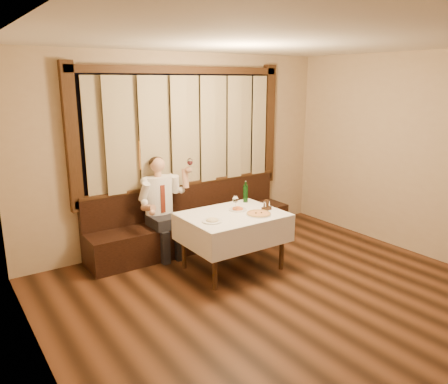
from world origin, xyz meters
TOP-DOWN VIEW (x-y plane):
  - room at (-0.00, 0.97)m, footprint 5.01×6.01m
  - banquette at (0.00, 2.72)m, footprint 3.20×0.61m
  - dining_table at (0.00, 1.70)m, footprint 1.27×0.97m
  - pizza at (0.24, 1.48)m, footprint 0.32×0.32m
  - pasta_red at (0.14, 1.79)m, footprint 0.24×0.24m
  - pasta_cream at (-0.40, 1.57)m, footprint 0.25×0.25m
  - green_bottle at (0.46, 2.05)m, footprint 0.07×0.07m
  - table_wine_glass at (0.08, 1.76)m, footprint 0.08×0.08m
  - cruet_caddy at (0.46, 1.58)m, footprint 0.14×0.08m
  - seated_man at (-0.54, 2.63)m, footprint 0.77×0.57m

SIDE VIEW (x-z plane):
  - banquette at x=0.00m, z-range -0.16..0.78m
  - dining_table at x=0.00m, z-range 0.27..1.03m
  - pizza at x=0.24m, z-range 0.75..0.79m
  - pasta_red at x=0.14m, z-range 0.75..0.83m
  - pasta_cream at x=-0.40m, z-range 0.75..0.83m
  - cruet_caddy at x=0.46m, z-range 0.74..0.88m
  - seated_man at x=-0.54m, z-range 0.12..1.52m
  - green_bottle at x=0.46m, z-range 0.73..1.04m
  - table_wine_glass at x=0.08m, z-range 0.80..1.01m
  - room at x=0.00m, z-range 0.09..2.91m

